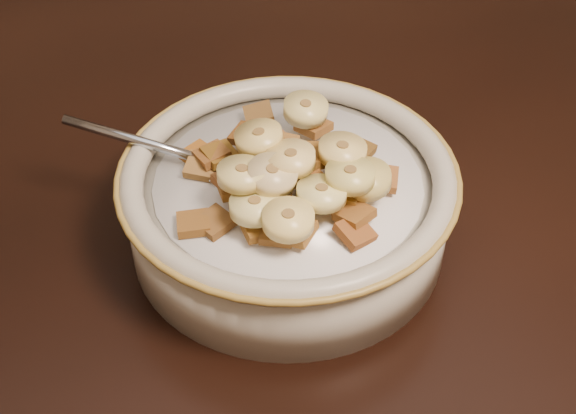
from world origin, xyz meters
name	(u,v)px	position (x,y,z in m)	size (l,w,h in m)	color
table	(346,119)	(0.00, 0.00, 0.73)	(1.40, 0.90, 0.04)	black
chair	(74,10)	(-0.15, 0.71, 0.51)	(0.45, 0.45, 1.01)	black
cereal_bowl	(288,211)	(-0.11, -0.14, 0.78)	(0.22, 0.22, 0.05)	#ADA99F
milk	(288,183)	(-0.11, -0.14, 0.80)	(0.18, 0.18, 0.00)	white
spoon	(238,169)	(-0.14, -0.12, 0.81)	(0.04, 0.05, 0.01)	#A6B2C3
cereal_square_0	(200,155)	(-0.16, -0.10, 0.81)	(0.02, 0.02, 0.01)	brown
cereal_square_1	(354,214)	(-0.09, -0.19, 0.81)	(0.02, 0.02, 0.01)	#985F2A
cereal_square_2	(235,187)	(-0.15, -0.14, 0.82)	(0.02, 0.02, 0.01)	brown
cereal_square_3	(319,154)	(-0.09, -0.14, 0.82)	(0.02, 0.02, 0.01)	brown
cereal_square_4	(382,178)	(-0.06, -0.17, 0.81)	(0.02, 0.02, 0.01)	brown
cereal_square_5	(220,154)	(-0.15, -0.11, 0.81)	(0.02, 0.02, 0.01)	brown
cereal_square_6	(275,186)	(-0.13, -0.16, 0.82)	(0.02, 0.02, 0.01)	brown
cereal_square_7	(193,223)	(-0.18, -0.16, 0.81)	(0.02, 0.02, 0.01)	brown
cereal_square_8	(317,188)	(-0.10, -0.17, 0.82)	(0.02, 0.02, 0.01)	brown
cereal_square_9	(259,227)	(-0.14, -0.18, 0.81)	(0.02, 0.02, 0.01)	#996721
cereal_square_10	(259,114)	(-0.11, -0.07, 0.81)	(0.02, 0.02, 0.01)	brown
cereal_square_11	(237,175)	(-0.14, -0.14, 0.82)	(0.02, 0.02, 0.01)	olive
cereal_square_12	(201,166)	(-0.16, -0.11, 0.81)	(0.02, 0.02, 0.01)	brown
cereal_square_13	(309,160)	(-0.10, -0.14, 0.82)	(0.02, 0.02, 0.01)	brown
cereal_square_14	(247,134)	(-0.12, -0.09, 0.81)	(0.02, 0.02, 0.01)	brown
cereal_square_15	(343,159)	(-0.08, -0.15, 0.82)	(0.02, 0.02, 0.01)	brown
cereal_square_16	(358,149)	(-0.06, -0.13, 0.81)	(0.02, 0.02, 0.01)	brown
cereal_square_17	(272,192)	(-0.13, -0.16, 0.82)	(0.02, 0.02, 0.01)	brown
cereal_square_18	(314,126)	(-0.08, -0.10, 0.81)	(0.02, 0.02, 0.01)	brown
cereal_square_19	(232,181)	(-0.15, -0.14, 0.82)	(0.02, 0.02, 0.01)	brown
cereal_square_20	(215,222)	(-0.17, -0.16, 0.81)	(0.02, 0.02, 0.01)	brown
cereal_square_21	(344,193)	(-0.09, -0.17, 0.81)	(0.02, 0.02, 0.01)	#8B5B1B
cereal_square_22	(277,147)	(-0.11, -0.13, 0.82)	(0.02, 0.02, 0.01)	brown
cereal_square_23	(297,232)	(-0.12, -0.19, 0.81)	(0.02, 0.02, 0.01)	olive
cereal_square_24	(344,171)	(-0.08, -0.15, 0.82)	(0.02, 0.02, 0.01)	brown
cereal_square_25	(355,232)	(-0.09, -0.20, 0.81)	(0.02, 0.02, 0.01)	brown
cereal_square_26	(277,231)	(-0.14, -0.19, 0.81)	(0.02, 0.02, 0.01)	brown
cereal_square_27	(282,146)	(-0.11, -0.13, 0.83)	(0.02, 0.02, 0.01)	brown
cereal_square_28	(212,155)	(-0.15, -0.11, 0.81)	(0.02, 0.02, 0.01)	brown
banana_slice_0	(291,159)	(-0.11, -0.15, 0.83)	(0.03, 0.03, 0.01)	#FBD989
banana_slice_1	(272,175)	(-0.13, -0.16, 0.83)	(0.03, 0.03, 0.01)	beige
banana_slice_2	(242,174)	(-0.15, -0.15, 0.83)	(0.03, 0.03, 0.01)	#D1BE78
banana_slice_3	(367,179)	(-0.07, -0.17, 0.82)	(0.03, 0.03, 0.01)	#D2BC67
banana_slice_4	(342,151)	(-0.08, -0.15, 0.83)	(0.03, 0.03, 0.01)	#E1CB6E
banana_slice_5	(350,176)	(-0.08, -0.18, 0.83)	(0.03, 0.03, 0.01)	#EBDA72
banana_slice_6	(255,206)	(-0.14, -0.17, 0.82)	(0.03, 0.03, 0.01)	#D8CB7E
banana_slice_7	(306,109)	(-0.08, -0.10, 0.83)	(0.03, 0.03, 0.01)	#DACB7F
banana_slice_8	(288,220)	(-0.13, -0.19, 0.83)	(0.03, 0.03, 0.01)	#FDE684
banana_slice_9	(322,193)	(-0.10, -0.18, 0.83)	(0.03, 0.03, 0.01)	#FAEB89
banana_slice_10	(259,138)	(-0.12, -0.13, 0.84)	(0.03, 0.03, 0.01)	#F7D976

